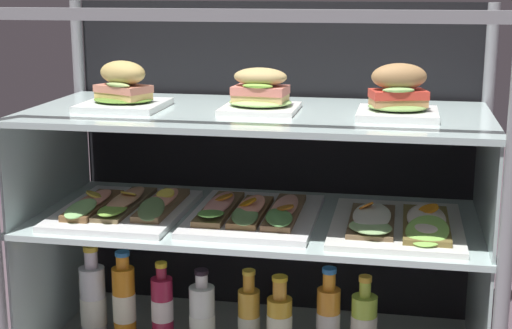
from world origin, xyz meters
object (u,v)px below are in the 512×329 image
plated_roll_sandwich_far_right (260,94)px  open_sandwich_tray_near_right_corner (252,213)px  juice_bottle_back_left (93,301)px  juice_bottle_front_second (328,319)px  juice_bottle_back_right (364,323)px  juice_bottle_front_fourth (279,322)px  juice_bottle_tucked_behind (249,317)px  plated_roll_sandwich_near_left_corner (123,91)px  juice_bottle_near_post (202,317)px  juice_bottle_back_center (162,308)px  juice_bottle_front_right_end (124,302)px  open_sandwich_tray_center (399,224)px  open_sandwich_tray_far_right (125,207)px  plated_roll_sandwich_center (398,97)px

plated_roll_sandwich_far_right → open_sandwich_tray_near_right_corner: plated_roll_sandwich_far_right is taller
juice_bottle_back_left → juice_bottle_front_second: bearing=1.1°
plated_roll_sandwich_far_right → juice_bottle_back_right: bearing=0.8°
open_sandwich_tray_near_right_corner → juice_bottle_front_fourth: (0.07, 0.01, -0.29)m
juice_bottle_tucked_behind → juice_bottle_front_second: 0.21m
plated_roll_sandwich_near_left_corner → juice_bottle_near_post: (0.19, 0.00, -0.58)m
plated_roll_sandwich_far_right → juice_bottle_back_center: 0.62m
juice_bottle_back_left → juice_bottle_front_fourth: (0.51, -0.02, -0.01)m
juice_bottle_front_right_end → juice_bottle_back_center: bearing=-2.0°
juice_bottle_front_second → juice_bottle_back_center: bearing=-177.0°
plated_roll_sandwich_near_left_corner → juice_bottle_near_post: plated_roll_sandwich_near_left_corner is taller
juice_bottle_front_right_end → plated_roll_sandwich_far_right: bearing=2.3°
juice_bottle_front_right_end → open_sandwich_tray_center: bearing=-3.2°
juice_bottle_front_second → juice_bottle_back_left: bearing=-178.9°
open_sandwich_tray_far_right → plated_roll_sandwich_center: bearing=1.5°
juice_bottle_back_left → juice_bottle_near_post: 0.31m
plated_roll_sandwich_far_right → plated_roll_sandwich_center: size_ratio=0.98×
plated_roll_sandwich_near_left_corner → open_sandwich_tray_center: (0.68, -0.03, -0.29)m
open_sandwich_tray_center → juice_bottle_near_post: bearing=176.2°
juice_bottle_tucked_behind → juice_bottle_front_second: (0.21, 0.00, 0.01)m
plated_roll_sandwich_center → open_sandwich_tray_far_right: size_ratio=0.47×
open_sandwich_tray_near_right_corner → open_sandwich_tray_center: (0.35, -0.02, -0.00)m
open_sandwich_tray_center → juice_bottle_tucked_behind: size_ratio=1.87×
plated_roll_sandwich_near_left_corner → plated_roll_sandwich_center: (0.67, -0.00, 0.00)m
juice_bottle_front_right_end → juice_bottle_back_left: bearing=175.9°
plated_roll_sandwich_near_left_corner → juice_bottle_front_fourth: (0.39, -0.00, -0.58)m
juice_bottle_near_post → juice_bottle_front_second: bearing=4.6°
plated_roll_sandwich_near_left_corner → juice_bottle_tucked_behind: bearing=5.2°
juice_bottle_front_fourth → juice_bottle_front_second: (0.12, 0.03, 0.01)m
open_sandwich_tray_far_right → juice_bottle_back_center: bearing=18.9°
juice_bottle_tucked_behind → juice_bottle_back_right: size_ratio=0.96×
plated_roll_sandwich_far_right → open_sandwich_tray_near_right_corner: size_ratio=0.46×
juice_bottle_back_left → plated_roll_sandwich_near_left_corner: bearing=-7.8°
juice_bottle_back_center → juice_bottle_tucked_behind: (0.23, 0.02, -0.01)m
plated_roll_sandwich_far_right → open_sandwich_tray_far_right: plated_roll_sandwich_far_right is taller
open_sandwich_tray_near_right_corner → open_sandwich_tray_center: bearing=-3.0°
juice_bottle_near_post → juice_bottle_front_second: 0.33m
juice_bottle_front_second → open_sandwich_tray_far_right: bearing=-174.4°
open_sandwich_tray_center → open_sandwich_tray_far_right: bearing=179.4°
plated_roll_sandwich_far_right → juice_bottle_back_left: (-0.45, -0.01, -0.57)m
juice_bottle_back_left → juice_bottle_back_center: juice_bottle_back_left is taller
plated_roll_sandwich_far_right → juice_bottle_tucked_behind: plated_roll_sandwich_far_right is taller
juice_bottle_back_center → juice_bottle_front_fourth: bearing=-1.4°
plated_roll_sandwich_center → juice_bottle_back_left: (-0.78, 0.02, -0.57)m
plated_roll_sandwich_far_right → juice_bottle_back_right: 0.63m
juice_bottle_back_right → juice_bottle_front_fourth: bearing=-172.0°
plated_roll_sandwich_center → open_sandwich_tray_far_right: bearing=-178.5°
open_sandwich_tray_far_right → juice_bottle_back_right: (0.61, 0.05, -0.29)m
juice_bottle_back_left → juice_bottle_near_post: juice_bottle_back_left is taller
plated_roll_sandwich_center → juice_bottle_front_second: (-0.15, 0.03, -0.58)m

